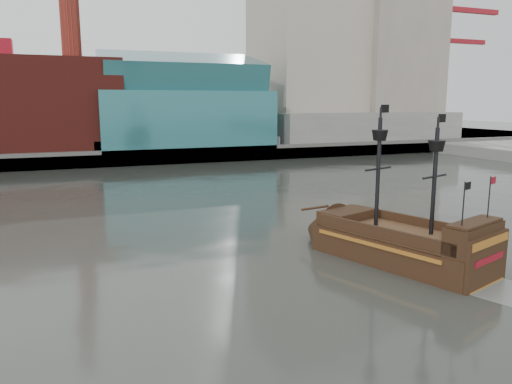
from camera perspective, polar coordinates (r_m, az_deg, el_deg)
name	(u,v)px	position (r m, az deg, el deg)	size (l,w,h in m)	color
ground	(329,323)	(24.37, 8.33, -14.58)	(400.00, 400.00, 0.00)	#2A2C27
promenade_far	(114,145)	(112.01, -15.90, 5.19)	(220.00, 60.00, 2.00)	slate
seawall	(134,158)	(82.81, -13.77, 3.82)	(220.00, 1.00, 2.60)	#4C4C49
skyline	(140,28)	(105.90, -13.17, 17.82)	(149.00, 45.00, 62.00)	brown
crane_a	(442,65)	(135.54, 20.52, 13.43)	(22.50, 4.00, 32.25)	slate
crane_b	(443,82)	(149.19, 20.62, 11.71)	(19.10, 4.00, 26.25)	slate
pirate_ship	(403,248)	(33.50, 16.45, -6.13)	(8.56, 14.99, 10.76)	black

